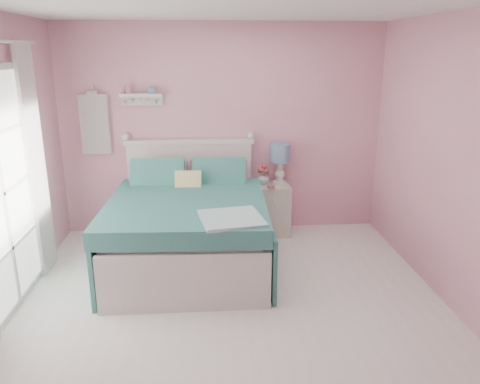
{
  "coord_description": "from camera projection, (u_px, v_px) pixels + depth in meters",
  "views": [
    {
      "loc": [
        -0.19,
        -3.58,
        2.27
      ],
      "look_at": [
        0.15,
        1.2,
        0.81
      ],
      "focal_mm": 35.0,
      "sensor_mm": 36.0,
      "label": 1
    }
  ],
  "objects": [
    {
      "name": "floor",
      "position": [
        233.0,
        320.0,
        4.09
      ],
      "size": [
        4.5,
        4.5,
        0.0
      ],
      "primitive_type": "plane",
      "color": "white",
      "rests_on": "ground"
    },
    {
      "name": "room_shell",
      "position": [
        232.0,
        142.0,
        3.63
      ],
      "size": [
        4.5,
        4.5,
        4.5
      ],
      "color": "pink",
      "rests_on": "floor"
    },
    {
      "name": "bed",
      "position": [
        188.0,
        228.0,
        5.1
      ],
      "size": [
        1.69,
        2.1,
        1.2
      ],
      "rotation": [
        0.0,
        0.0,
        -0.04
      ],
      "color": "silver",
      "rests_on": "floor"
    },
    {
      "name": "nightstand",
      "position": [
        271.0,
        209.0,
        5.96
      ],
      "size": [
        0.45,
        0.44,
        0.65
      ],
      "color": "beige",
      "rests_on": "floor"
    },
    {
      "name": "table_lamp",
      "position": [
        280.0,
        156.0,
        5.85
      ],
      "size": [
        0.25,
        0.25,
        0.5
      ],
      "color": "white",
      "rests_on": "nightstand"
    },
    {
      "name": "vase",
      "position": [
        263.0,
        178.0,
        5.88
      ],
      "size": [
        0.18,
        0.18,
        0.15
      ],
      "primitive_type": "imported",
      "rotation": [
        0.0,
        0.0,
        -0.27
      ],
      "color": "silver",
      "rests_on": "nightstand"
    },
    {
      "name": "teacup",
      "position": [
        271.0,
        186.0,
        5.69
      ],
      "size": [
        0.11,
        0.11,
        0.07
      ],
      "primitive_type": "imported",
      "rotation": [
        0.0,
        0.0,
        0.23
      ],
      "color": "#C7858A",
      "rests_on": "nightstand"
    },
    {
      "name": "roses",
      "position": [
        263.0,
        169.0,
        5.84
      ],
      "size": [
        0.14,
        0.11,
        0.12
      ],
      "color": "#C5434F",
      "rests_on": "vase"
    },
    {
      "name": "wall_shelf",
      "position": [
        141.0,
        96.0,
        5.61
      ],
      "size": [
        0.5,
        0.15,
        0.25
      ],
      "color": "silver",
      "rests_on": "room_shell"
    },
    {
      "name": "hanging_dress",
      "position": [
        95.0,
        125.0,
        5.66
      ],
      "size": [
        0.34,
        0.03,
        0.72
      ],
      "primitive_type": "cube",
      "color": "white",
      "rests_on": "room_shell"
    },
    {
      "name": "french_door",
      "position": [
        2.0,
        194.0,
        4.03
      ],
      "size": [
        0.04,
        1.32,
        2.16
      ],
      "color": "silver",
      "rests_on": "floor"
    },
    {
      "name": "curtain_far",
      "position": [
        36.0,
        163.0,
        4.71
      ],
      "size": [
        0.04,
        0.4,
        2.32
      ],
      "primitive_type": "cube",
      "color": "white",
      "rests_on": "floor"
    }
  ]
}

